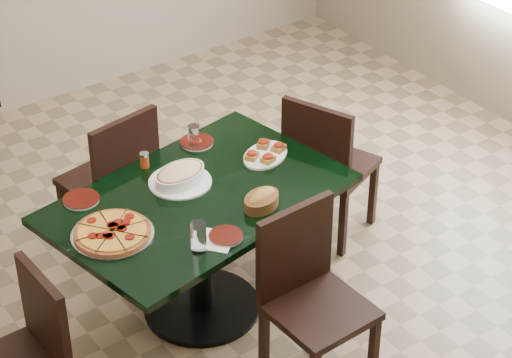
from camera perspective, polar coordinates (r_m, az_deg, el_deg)
floor at (r=5.57m, az=0.81°, el=-6.58°), size 5.50×5.50×0.00m
main_table at (r=5.13m, az=-3.30°, el=-2.62°), size 1.61×1.19×0.75m
chair_far at (r=5.62m, az=-8.02°, el=0.16°), size 0.51×0.51×0.94m
chair_near at (r=4.79m, az=3.03°, el=-6.29°), size 0.46×0.46×0.94m
chair_right at (r=5.71m, az=3.97°, el=1.01°), size 0.57×0.57×0.94m
chair_left at (r=4.65m, az=-12.90°, el=-9.50°), size 0.42×0.42×0.87m
pepperoni_pizza at (r=4.78m, az=-8.21°, el=-3.05°), size 0.40×0.40×0.04m
lasagna_casserole at (r=5.10m, az=-4.37°, el=0.20°), size 0.33×0.33×0.09m
bread_basket at (r=4.92m, az=0.32°, el=-1.19°), size 0.24×0.20×0.09m
bruschetta_platter at (r=5.31m, az=0.54°, el=1.52°), size 0.36×0.32×0.05m
side_plate_near at (r=4.73m, az=-1.73°, el=-3.28°), size 0.17×0.17×0.02m
side_plate_far_r at (r=5.44m, az=-3.40°, el=2.13°), size 0.18×0.18×0.03m
side_plate_far_l at (r=5.05m, az=-9.96°, el=-1.15°), size 0.18×0.18×0.02m
napkin_setting at (r=4.72m, az=-2.31°, el=-3.51°), size 0.23×0.23×0.01m
water_glass_a at (r=5.37m, az=-3.58°, el=2.42°), size 0.06×0.06×0.14m
water_glass_b at (r=4.61m, az=-3.31°, el=-3.36°), size 0.07×0.07×0.16m
pepper_shaker at (r=5.25m, az=-6.40°, el=1.09°), size 0.05×0.05×0.08m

